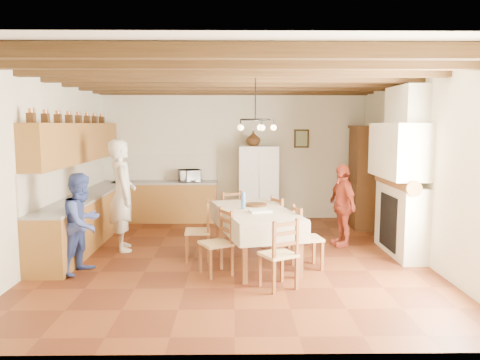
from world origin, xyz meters
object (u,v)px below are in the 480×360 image
dining_table (255,215)px  microwave (190,176)px  refrigerator (259,184)px  person_woman_red (342,205)px  chair_left_near (216,242)px  person_man (122,195)px  chair_right_far (285,224)px  hutch (363,176)px  person_woman_blue (83,223)px  chair_end_near (278,253)px  chair_right_near (308,237)px  chair_left_far (198,230)px  chair_end_far (236,219)px

dining_table → microwave: size_ratio=4.47×
refrigerator → person_woman_red: refrigerator is taller
chair_left_near → person_man: person_man is taller
dining_table → chair_right_far: 0.91m
refrigerator → hutch: (2.20, -0.41, 0.22)m
refrigerator → person_woman_blue: (-2.78, -3.50, -0.11)m
person_woman_red → chair_left_near: bearing=-67.4°
microwave → chair_end_near: bearing=-88.5°
chair_end_near → person_man: size_ratio=0.50×
chair_right_near → person_man: size_ratio=0.50×
chair_end_near → refrigerator: bearing=-118.3°
chair_left_far → chair_right_far: 1.53m
refrigerator → dining_table: refrigerator is taller
chair_left_near → chair_left_far: bearing=175.5°
refrigerator → chair_right_near: refrigerator is taller
chair_left_near → chair_right_near: size_ratio=1.00×
refrigerator → microwave: size_ratio=3.54×
hutch → chair_right_far: (-1.87, -2.02, -0.59)m
person_woman_blue → person_woman_red: size_ratio=1.00×
chair_right_near → microwave: size_ratio=1.99×
chair_left_far → chair_left_near: bearing=19.8°
chair_right_near → chair_end_near: size_ratio=1.00×
chair_right_far → chair_end_far: 0.98m
chair_right_near → person_man: 3.27m
chair_left_near → dining_table: bearing=105.7°
chair_end_near → person_man: person_man is taller
chair_right_far → chair_end_near: size_ratio=1.00×
dining_table → chair_left_far: bearing=166.0°
refrigerator → person_man: bearing=-135.5°
hutch → chair_end_far: (-2.72, -1.53, -0.59)m
chair_right_near → chair_end_far: (-1.08, 1.41, 0.00)m
refrigerator → person_woman_blue: 4.47m
chair_left_far → chair_right_near: size_ratio=1.00×
person_man → microwave: size_ratio=4.00×
refrigerator → microwave: (-1.54, 0.17, 0.18)m
chair_left_near → person_woman_blue: person_woman_blue is taller
person_woman_blue → chair_end_near: bearing=-85.5°
refrigerator → person_man: person_man is taller
dining_table → chair_left_far: chair_left_far is taller
person_woman_blue → microwave: bearing=0.2°
chair_end_far → hutch: bearing=6.3°
dining_table → chair_left_near: (-0.59, -0.55, -0.30)m
chair_left_far → person_woman_blue: size_ratio=0.65×
chair_right_far → person_woman_blue: person_woman_blue is taller
chair_end_near → chair_left_far: bearing=-77.9°
dining_table → person_man: person_man is taller
chair_right_near → chair_right_far: size_ratio=1.00×
hutch → chair_right_near: size_ratio=2.24×
chair_right_near → chair_end_far: bearing=27.3°
chair_end_near → chair_right_far: bearing=-128.2°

